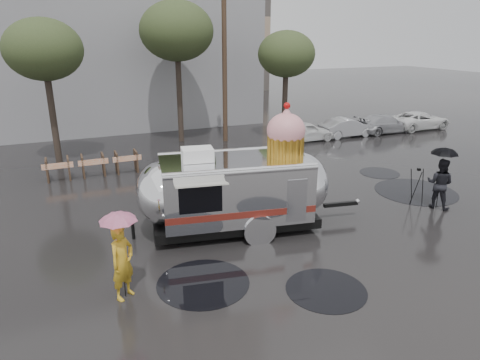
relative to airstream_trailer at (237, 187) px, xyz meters
name	(u,v)px	position (x,y,z in m)	size (l,w,h in m)	color
ground	(313,248)	(1.61, -2.17, -1.50)	(120.00, 120.00, 0.00)	black
puddles	(360,217)	(4.41, -0.83, -1.49)	(13.20, 9.21, 0.01)	black
grey_building	(89,30)	(-2.39, 21.83, 5.00)	(22.00, 12.00, 13.00)	slate
utility_pole	(225,63)	(4.11, 11.83, 3.12)	(1.60, 0.28, 9.00)	#473323
tree_left	(43,50)	(-5.39, 10.83, 3.99)	(3.64, 3.64, 6.95)	#382D26
tree_mid	(177,32)	(1.61, 12.83, 4.84)	(4.20, 4.20, 8.03)	#382D26
tree_right	(286,55)	(7.61, 10.83, 3.56)	(3.36, 3.36, 6.42)	#382D26
barricade_row	(93,165)	(-3.94, 7.80, -0.98)	(4.30, 0.80, 1.00)	#473323
parked_cars	(370,123)	(13.40, 9.83, -0.78)	(13.20, 1.90, 1.50)	silver
airstream_trailer	(237,187)	(0.00, 0.00, 0.00)	(7.85, 3.48, 4.27)	silver
person_left	(122,262)	(-4.09, -2.55, -0.53)	(0.69, 0.46, 1.93)	gold
umbrella_pink	(119,226)	(-4.09, -2.55, 0.43)	(1.11, 1.11, 2.31)	#FC95C2
person_right	(440,184)	(7.63, -1.22, -0.54)	(0.92, 0.51, 1.91)	black
umbrella_black	(444,158)	(7.63, -1.22, 0.46)	(1.19, 1.19, 2.36)	black
tripod	(417,183)	(7.26, -0.51, -0.69)	(0.57, 0.55, 1.40)	black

